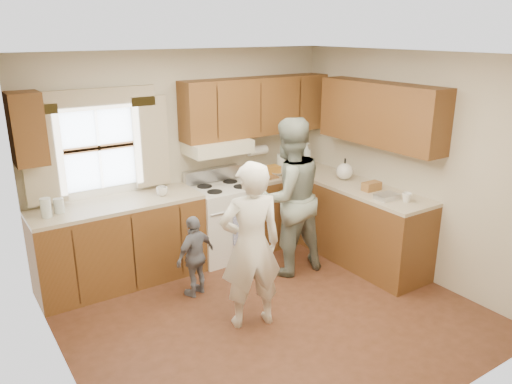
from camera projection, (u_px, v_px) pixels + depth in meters
room at (271, 195)px, 4.61m from camera, size 3.80×3.80×3.80m
kitchen_fixtures at (261, 195)px, 5.91m from camera, size 3.80×2.25×2.15m
stove at (223, 220)px, 6.15m from camera, size 0.76×0.67×1.07m
woman_left at (251, 246)px, 4.59m from camera, size 0.67×0.53×1.62m
woman_right at (288, 197)px, 5.62m from camera, size 0.92×0.73×1.81m
child at (195, 256)px, 5.23m from camera, size 0.56×0.38×0.89m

